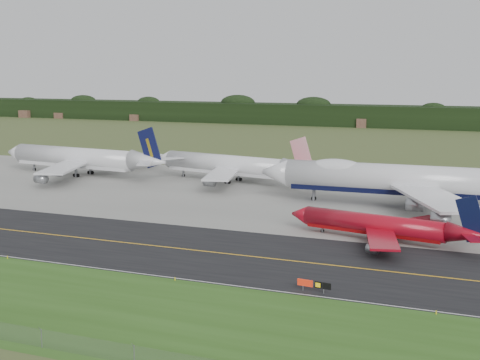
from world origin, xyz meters
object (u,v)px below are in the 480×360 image
taxiway_sign (314,284)px  jet_star_tail (233,166)px  jet_ba_747 (411,180)px  jet_red_737 (384,226)px  jet_navy_gold (83,159)px

taxiway_sign → jet_star_tail: bearing=119.5°
jet_ba_747 → jet_star_tail: size_ratio=1.38×
jet_star_tail → taxiway_sign: (47.24, -83.63, -3.52)m
jet_red_737 → taxiway_sign: jet_red_737 is taller
jet_ba_747 → jet_navy_gold: jet_ba_747 is taller
jet_ba_747 → jet_red_737: 33.34m
jet_ba_747 → jet_navy_gold: bearing=173.0°
jet_red_737 → jet_navy_gold: 107.45m
jet_navy_gold → jet_star_tail: jet_navy_gold is taller
jet_ba_747 → taxiway_sign: (-4.22, -65.99, -5.11)m
jet_navy_gold → taxiway_sign: 121.84m
jet_navy_gold → jet_star_tail: bearing=6.9°
jet_red_737 → taxiway_sign: 33.10m
jet_star_tail → jet_ba_747: bearing=-18.9°
jet_star_tail → taxiway_sign: size_ratio=10.64×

